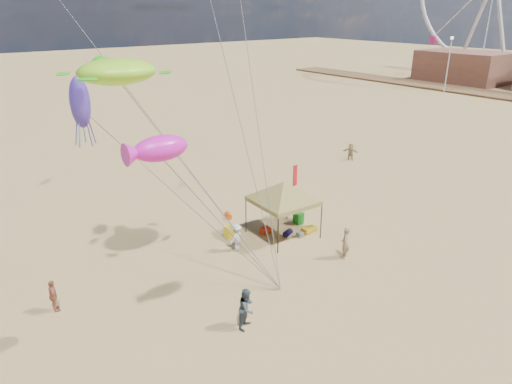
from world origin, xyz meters
TOP-DOWN VIEW (x-y plane):
  - ground at (0.00, 0.00)m, footprint 280.00×280.00m
  - canopy_tent at (3.26, 4.67)m, footprint 6.16×6.16m
  - feather_flag at (6.73, 7.53)m, footprint 0.43×0.12m
  - cooler_red at (2.60, 5.45)m, footprint 0.54×0.38m
  - cooler_blue at (6.06, 7.28)m, footprint 0.54×0.38m
  - bag_navy at (3.43, 4.42)m, footprint 0.69×0.54m
  - bag_orange at (2.08, 8.49)m, footprint 0.54×0.69m
  - chair_green at (5.05, 5.28)m, footprint 0.50×0.50m
  - chair_yellow at (0.70, 6.34)m, footprint 0.50×0.50m
  - crate_grey at (3.89, 3.87)m, footprint 0.34×0.30m
  - beach_cart at (4.71, 3.97)m, footprint 0.90×0.50m
  - person_near_a at (4.07, 0.69)m, footprint 0.77×0.70m
  - person_near_b at (-3.33, -0.67)m, footprint 1.08×1.00m
  - person_near_c at (0.08, 4.85)m, footprint 1.13×0.83m
  - person_far_a at (-9.24, 5.27)m, footprint 0.43×0.91m
  - person_far_c at (17.16, 11.80)m, footprint 1.02×1.43m
  - building_north at (67.00, 30.00)m, footprint 10.00×14.00m
  - lamp_north at (55.00, 26.00)m, footprint 0.50×0.50m
  - turtle_kite at (-5.36, 5.22)m, footprint 3.33×2.72m
  - fish_kite at (-6.08, 0.35)m, footprint 2.03×1.13m
  - squid_kite at (-6.06, 8.23)m, footprint 1.03×1.03m

SIDE VIEW (x-z plane):
  - ground at x=0.00m, z-range 0.00..0.00m
  - crate_grey at x=3.89m, z-range 0.00..0.28m
  - bag_navy at x=3.43m, z-range 0.00..0.36m
  - bag_orange at x=2.08m, z-range 0.00..0.36m
  - cooler_red at x=2.60m, z-range 0.00..0.38m
  - cooler_blue at x=6.06m, z-range 0.00..0.38m
  - beach_cart at x=4.71m, z-range 0.08..0.32m
  - chair_green at x=5.05m, z-range 0.00..0.70m
  - chair_yellow at x=0.70m, z-range 0.00..0.70m
  - person_far_c at x=17.16m, z-range 0.00..1.49m
  - person_far_a at x=-9.24m, z-range 0.00..1.51m
  - person_near_c at x=0.08m, z-range 0.00..1.56m
  - person_near_a at x=4.07m, z-range 0.00..1.77m
  - person_near_b at x=-3.33m, z-range 0.00..1.78m
  - feather_flag at x=6.73m, z-range 0.48..3.31m
  - building_north at x=67.00m, z-range 0.00..5.20m
  - canopy_tent at x=3.26m, z-range 1.26..5.07m
  - lamp_north at x=55.00m, z-range 1.39..9.64m
  - fish_kite at x=-6.08m, z-range 7.46..8.32m
  - squid_kite at x=-6.06m, z-range 7.05..9.42m
  - turtle_kite at x=-5.36m, z-range 9.31..10.37m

